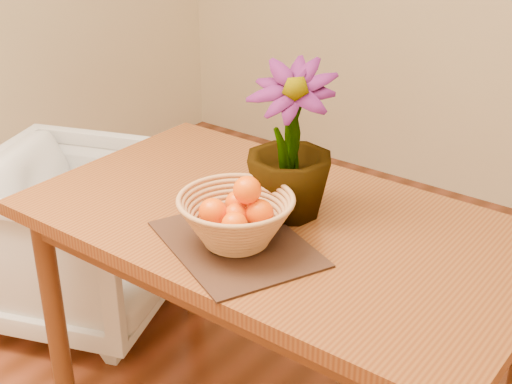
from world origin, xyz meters
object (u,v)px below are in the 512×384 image
Objects in this scene: wicker_basket at (236,222)px; potted_plant at (290,141)px; armchair at (77,230)px; table at (278,247)px.

wicker_basket is 0.27m from potted_plant.
potted_plant reaches higher than armchair.
table is 3.32× the size of potted_plant.
table is 1.98× the size of armchair.
table is 0.23m from wicker_basket.
table is 4.75× the size of wicker_basket.
table is at bearing -109.11° from potted_plant.
wicker_basket is 1.11m from armchair.
wicker_basket reaches higher than table.
armchair is at bearing 161.40° from potted_plant.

